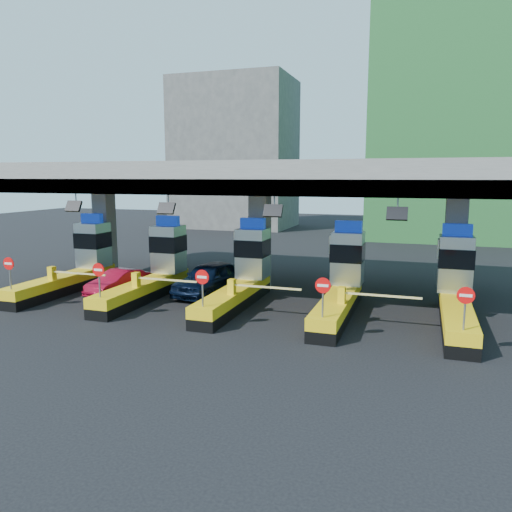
% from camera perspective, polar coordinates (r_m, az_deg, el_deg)
% --- Properties ---
extents(ground, '(120.00, 120.00, 0.00)m').
position_cam_1_polar(ground, '(25.21, -1.69, -5.43)').
color(ground, black).
rests_on(ground, ground).
extents(toll_canopy, '(28.00, 12.09, 7.00)m').
position_cam_1_polar(toll_canopy, '(27.11, 0.37, 8.71)').
color(toll_canopy, slate).
rests_on(toll_canopy, ground).
extents(toll_lane_far_left, '(4.43, 8.00, 4.16)m').
position_cam_1_polar(toll_lane_far_left, '(30.02, -19.73, -0.87)').
color(toll_lane_far_left, black).
rests_on(toll_lane_far_left, ground).
extents(toll_lane_left, '(4.43, 8.00, 4.16)m').
position_cam_1_polar(toll_lane_left, '(27.24, -11.42, -1.49)').
color(toll_lane_left, black).
rests_on(toll_lane_left, ground).
extents(toll_lane_center, '(4.43, 8.00, 4.16)m').
position_cam_1_polar(toll_lane_center, '(25.15, -1.48, -2.19)').
color(toll_lane_center, black).
rests_on(toll_lane_center, ground).
extents(toll_lane_right, '(4.43, 8.00, 4.16)m').
position_cam_1_polar(toll_lane_right, '(23.94, 9.86, -2.91)').
color(toll_lane_right, black).
rests_on(toll_lane_right, ground).
extents(toll_lane_far_right, '(4.43, 8.00, 4.16)m').
position_cam_1_polar(toll_lane_far_right, '(23.74, 21.89, -3.54)').
color(toll_lane_far_right, black).
rests_on(toll_lane_far_right, ground).
extents(bg_building_scaffold, '(18.00, 12.00, 28.00)m').
position_cam_1_polar(bg_building_scaffold, '(55.53, 22.97, 16.38)').
color(bg_building_scaffold, '#1E5926').
rests_on(bg_building_scaffold, ground).
extents(bg_building_concrete, '(14.00, 10.00, 18.00)m').
position_cam_1_polar(bg_building_concrete, '(63.08, -2.40, 11.56)').
color(bg_building_concrete, '#4C4C49').
rests_on(bg_building_concrete, ground).
extents(van, '(2.88, 5.42, 1.75)m').
position_cam_1_polar(van, '(27.05, -5.32, -2.54)').
color(van, black).
rests_on(van, ground).
extents(red_car, '(1.91, 4.11, 1.31)m').
position_cam_1_polar(red_car, '(28.08, -15.47, -2.88)').
color(red_car, maroon).
rests_on(red_car, ground).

